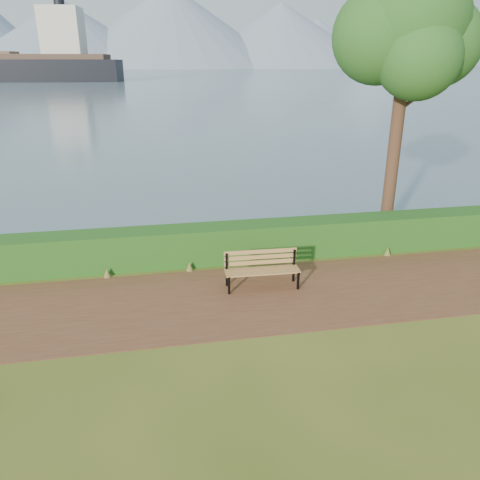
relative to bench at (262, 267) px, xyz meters
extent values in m
plane|color=#435518|center=(-0.55, -0.83, -0.52)|extent=(140.00, 140.00, 0.00)
cube|color=brown|center=(-0.55, -0.53, -0.51)|extent=(40.00, 3.40, 0.01)
cube|color=#1D4D16|center=(-0.55, 1.77, -0.02)|extent=(32.00, 0.85, 1.00)
cube|color=#3F5665|center=(-0.55, 259.17, -0.51)|extent=(700.00, 510.00, 0.00)
cone|color=slate|center=(-60.55, 394.17, 23.48)|extent=(160.00, 160.00, 48.00)
cone|color=slate|center=(19.45, 404.17, 30.48)|extent=(190.00, 190.00, 62.00)
cone|color=slate|center=(109.45, 399.17, 24.48)|extent=(170.00, 170.00, 50.00)
cone|color=slate|center=(199.45, 409.17, 28.48)|extent=(150.00, 150.00, 58.00)
cone|color=slate|center=(-10.55, 429.17, 16.98)|extent=(120.00, 120.00, 35.00)
cone|color=slate|center=(149.45, 424.17, 19.48)|extent=(130.00, 130.00, 40.00)
cube|color=black|center=(-0.85, -0.28, -0.29)|extent=(0.05, 0.06, 0.45)
cube|color=black|center=(-0.83, 0.16, -0.09)|extent=(0.05, 0.06, 0.86)
cube|color=black|center=(-0.84, -0.06, -0.10)|extent=(0.07, 0.52, 0.05)
cube|color=black|center=(0.82, -0.34, -0.29)|extent=(0.05, 0.06, 0.45)
cube|color=black|center=(0.84, 0.10, -0.09)|extent=(0.05, 0.06, 0.86)
cube|color=black|center=(0.83, -0.12, -0.10)|extent=(0.07, 0.52, 0.05)
cube|color=olive|center=(-0.01, -0.28, -0.07)|extent=(1.79, 0.15, 0.03)
cube|color=olive|center=(-0.01, -0.16, -0.07)|extent=(1.79, 0.15, 0.03)
cube|color=olive|center=(0.00, -0.03, -0.07)|extent=(1.79, 0.15, 0.03)
cube|color=olive|center=(0.00, 0.10, -0.07)|extent=(1.79, 0.15, 0.03)
cube|color=olive|center=(0.01, 0.16, 0.05)|extent=(1.79, 0.11, 0.10)
cube|color=olive|center=(0.01, 0.16, 0.19)|extent=(1.79, 0.11, 0.10)
cube|color=olive|center=(0.01, 0.16, 0.33)|extent=(1.79, 0.11, 0.10)
cylinder|color=#351E15|center=(4.71, 2.90, 2.85)|extent=(0.37, 0.37, 6.73)
sphere|color=#1A4E1A|center=(4.71, 2.90, 5.65)|extent=(3.18, 3.18, 3.18)
sphere|color=#1A4E1A|center=(5.60, 2.82, 5.09)|extent=(2.43, 2.43, 2.43)
sphere|color=#1A4E1A|center=(3.95, 3.03, 5.28)|extent=(2.62, 2.62, 2.62)
sphere|color=#1A4E1A|center=(4.71, 2.19, 4.72)|extent=(2.24, 2.24, 2.24)
sphere|color=#1A4E1A|center=(4.59, 3.56, 6.12)|extent=(2.06, 2.06, 2.06)
cylinder|color=#351E15|center=(5.13, 2.90, 3.60)|extent=(0.98, 0.11, 0.74)
cylinder|color=#351E15|center=(4.34, 2.99, 4.06)|extent=(0.76, 0.35, 0.67)
cube|color=beige|center=(-23.21, 129.49, 11.63)|extent=(10.83, 10.09, 12.14)
cylinder|color=black|center=(-23.21, 129.49, 18.80)|extent=(2.65, 2.65, 3.86)
cube|color=brown|center=(-39.46, 131.19, 6.55)|extent=(7.34, 7.93, 0.88)
camera|label=1|loc=(-2.42, -10.02, 4.64)|focal=35.00mm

